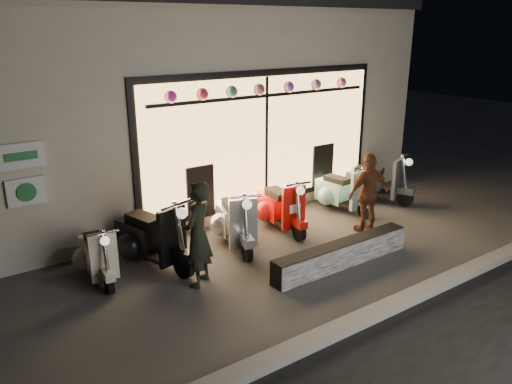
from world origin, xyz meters
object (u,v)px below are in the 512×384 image
Objects in this scene: scooter_red at (279,206)px; man at (198,234)px; scooter_silver at (234,220)px; graffiti_barrier at (342,254)px; woman at (368,193)px.

man is at bearing -146.68° from scooter_red.
scooter_silver is 1.03× the size of scooter_red.
man is at bearing 160.14° from graffiti_barrier.
scooter_red is (0.17, 1.87, 0.21)m from graffiti_barrier.
scooter_red is at bearing 84.88° from graffiti_barrier.
woman is at bearing 141.23° from man.
scooter_silver reaches higher than graffiti_barrier.
scooter_red is 1.68m from woman.
graffiti_barrier is at bearing 35.83° from woman.
woman is (1.38, 0.77, 0.55)m from graffiti_barrier.
man is (-2.14, 0.77, 0.59)m from graffiti_barrier.
graffiti_barrier is 1.67m from woman.
scooter_red is 2.59m from man.
man is at bearing -124.96° from scooter_silver.
man is 3.53m from woman.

